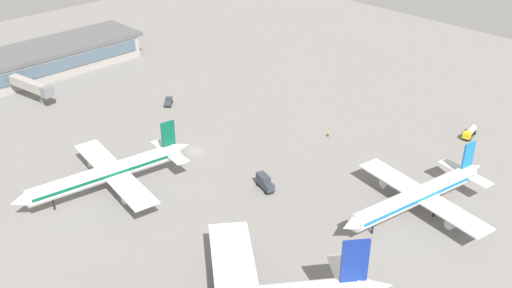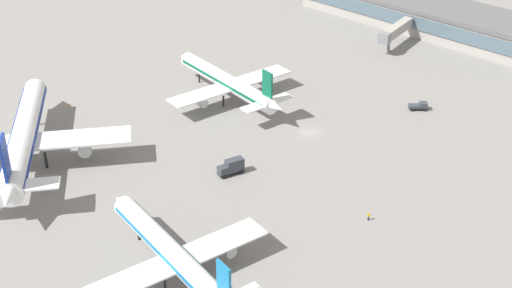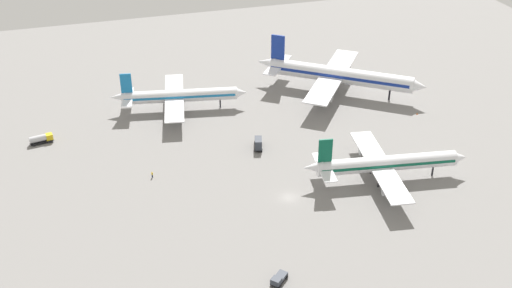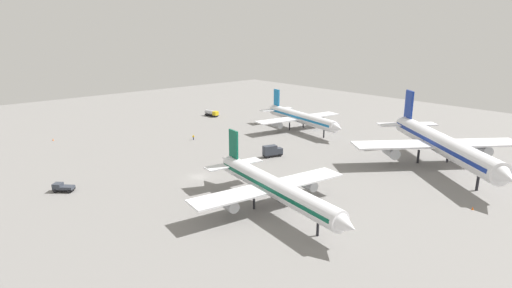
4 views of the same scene
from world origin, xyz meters
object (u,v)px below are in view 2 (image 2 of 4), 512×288
(airplane_distant, at_px, (24,137))
(safety_cone_near_gate, at_px, (69,104))
(airplane_at_gate, at_px, (228,82))
(pushback_tractor, at_px, (419,106))
(catering_truck, at_px, (232,167))
(airplane_taxiing, at_px, (173,255))
(ground_crew_worker, at_px, (369,216))

(airplane_distant, distance_m, safety_cone_near_gate, 28.22)
(airplane_at_gate, relative_size, pushback_tractor, 9.56)
(airplane_distant, bearing_deg, catering_truck, -105.73)
(airplane_taxiing, bearing_deg, safety_cone_near_gate, -9.25)
(airplane_at_gate, height_order, safety_cone_near_gate, airplane_at_gate)
(airplane_at_gate, xyz_separation_m, safety_cone_near_gate, (26.26, 29.55, -4.45))
(airplane_at_gate, height_order, ground_crew_worker, airplane_at_gate)
(catering_truck, distance_m, pushback_tractor, 53.90)
(catering_truck, bearing_deg, airplane_taxiing, 44.81)
(airplane_distant, height_order, safety_cone_near_gate, airplane_distant)
(safety_cone_near_gate, bearing_deg, airplane_distant, 128.87)
(airplane_taxiing, xyz_separation_m, ground_crew_worker, (-13.81, -35.92, -3.77))
(ground_crew_worker, relative_size, safety_cone_near_gate, 2.78)
(airplane_distant, height_order, pushback_tractor, airplane_distant)
(airplane_distant, relative_size, ground_crew_worker, 28.34)
(airplane_taxiing, relative_size, airplane_distant, 0.88)
(airplane_at_gate, relative_size, airplane_distant, 0.90)
(airplane_at_gate, xyz_separation_m, ground_crew_worker, (-56.33, 17.89, -3.90))
(airplane_taxiing, distance_m, ground_crew_worker, 38.67)
(airplane_distant, bearing_deg, ground_crew_worker, -116.35)
(catering_truck, height_order, safety_cone_near_gate, catering_truck)
(safety_cone_near_gate, bearing_deg, airplane_taxiing, 160.57)
(airplane_at_gate, bearing_deg, airplane_distant, 88.40)
(catering_truck, height_order, pushback_tractor, catering_truck)
(airplane_distant, bearing_deg, pushback_tractor, -83.72)
(airplane_taxiing, distance_m, catering_truck, 34.04)
(airplane_taxiing, distance_m, airplane_distant, 51.56)
(airplane_taxiing, distance_m, pushback_tractor, 82.43)
(airplane_taxiing, bearing_deg, airplane_distant, 7.09)
(airplane_distant, relative_size, catering_truck, 8.01)
(pushback_tractor, relative_size, ground_crew_worker, 2.68)
(pushback_tractor, bearing_deg, catering_truck, -146.80)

